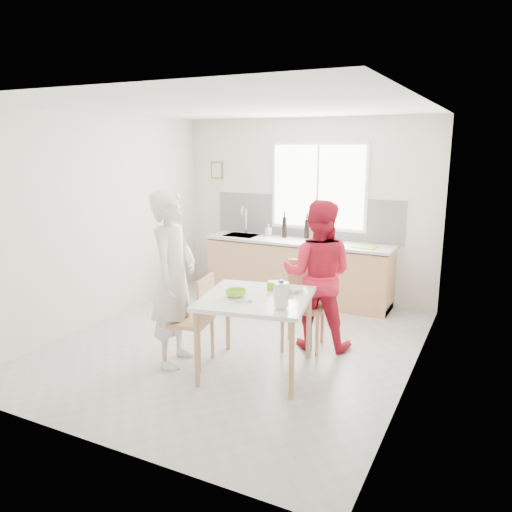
{
  "coord_description": "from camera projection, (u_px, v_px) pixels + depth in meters",
  "views": [
    {
      "loc": [
        2.69,
        -4.84,
        2.32
      ],
      "look_at": [
        0.18,
        0.2,
        1.05
      ],
      "focal_mm": 35.0,
      "sensor_mm": 36.0,
      "label": 1
    }
  ],
  "objects": [
    {
      "name": "dining_table",
      "position": [
        256.0,
        304.0,
        5.04
      ],
      "size": [
        1.24,
        1.24,
        0.82
      ],
      "rotation": [
        0.0,
        0.0,
        0.19
      ],
      "color": "white",
      "rests_on": "ground"
    },
    {
      "name": "ground",
      "position": [
        235.0,
        344.0,
        5.91
      ],
      "size": [
        4.5,
        4.5,
        0.0
      ],
      "primitive_type": "plane",
      "color": "#B7B7B2",
      "rests_on": "ground"
    },
    {
      "name": "jar_amber",
      "position": [
        312.0,
        235.0,
        7.39
      ],
      "size": [
        0.06,
        0.06,
        0.16
      ],
      "primitive_type": "cylinder",
      "color": "brown",
      "rests_on": "kitchen_counter"
    },
    {
      "name": "chair_left",
      "position": [
        195.0,
        316.0,
        5.26
      ],
      "size": [
        0.53,
        0.53,
        0.98
      ],
      "rotation": [
        0.0,
        0.0,
        -1.38
      ],
      "color": "tan",
      "rests_on": "ground"
    },
    {
      "name": "milk_jug",
      "position": [
        282.0,
        294.0,
        4.65
      ],
      "size": [
        0.2,
        0.14,
        0.25
      ],
      "rotation": [
        0.0,
        0.0,
        0.19
      ],
      "color": "white",
      "rests_on": "dining_table"
    },
    {
      "name": "window",
      "position": [
        318.0,
        187.0,
        7.39
      ],
      "size": [
        1.5,
        0.06,
        1.3
      ],
      "color": "white",
      "rests_on": "room_shell"
    },
    {
      "name": "spoon",
      "position": [
        242.0,
        301.0,
        4.84
      ],
      "size": [
        0.14,
        0.09,
        0.01
      ],
      "primitive_type": "cylinder",
      "rotation": [
        0.0,
        1.57,
        0.54
      ],
      "color": "#A5A5AA",
      "rests_on": "dining_table"
    },
    {
      "name": "person_red",
      "position": [
        318.0,
        275.0,
        5.68
      ],
      "size": [
        0.94,
        0.8,
        1.72
      ],
      "primitive_type": "imported",
      "rotation": [
        0.0,
        0.0,
        3.33
      ],
      "color": "red",
      "rests_on": "ground"
    },
    {
      "name": "wine_bottle_a",
      "position": [
        284.0,
        227.0,
        7.58
      ],
      "size": [
        0.07,
        0.07,
        0.32
      ],
      "primitive_type": "cylinder",
      "color": "black",
      "rests_on": "kitchen_counter"
    },
    {
      "name": "backsplash",
      "position": [
        305.0,
        217.0,
        7.6
      ],
      "size": [
        3.0,
        0.02,
        0.65
      ],
      "primitive_type": "cube",
      "color": "white",
      "rests_on": "room_shell"
    },
    {
      "name": "green_box",
      "position": [
        272.0,
        286.0,
        5.25
      ],
      "size": [
        0.12,
        0.12,
        0.09
      ],
      "primitive_type": "cube",
      "rotation": [
        0.0,
        0.0,
        0.19
      ],
      "color": "#7FB529",
      "rests_on": "dining_table"
    },
    {
      "name": "bowl_white",
      "position": [
        290.0,
        289.0,
        5.18
      ],
      "size": [
        0.25,
        0.25,
        0.05
      ],
      "primitive_type": "imported",
      "rotation": [
        0.0,
        0.0,
        0.19
      ],
      "color": "silver",
      "rests_on": "dining_table"
    },
    {
      "name": "soap_bottle",
      "position": [
        269.0,
        230.0,
        7.76
      ],
      "size": [
        0.11,
        0.11,
        0.18
      ],
      "primitive_type": "imported",
      "rotation": [
        0.0,
        0.0,
        -0.43
      ],
      "color": "#999999",
      "rests_on": "kitchen_counter"
    },
    {
      "name": "chair_far",
      "position": [
        304.0,
        300.0,
        5.77
      ],
      "size": [
        0.54,
        0.54,
        1.0
      ],
      "rotation": [
        0.0,
        0.0,
        0.19
      ],
      "color": "tan",
      "rests_on": "ground"
    },
    {
      "name": "picture_frame",
      "position": [
        217.0,
        170.0,
        8.11
      ],
      "size": [
        0.22,
        0.03,
        0.28
      ],
      "color": "#549142",
      "rests_on": "room_shell"
    },
    {
      "name": "kitchen_counter",
      "position": [
        297.0,
        273.0,
        7.52
      ],
      "size": [
        2.84,
        0.64,
        1.37
      ],
      "color": "tan",
      "rests_on": "ground"
    },
    {
      "name": "wine_bottle_b",
      "position": [
        307.0,
        229.0,
        7.52
      ],
      "size": [
        0.07,
        0.07,
        0.3
      ],
      "primitive_type": "cylinder",
      "color": "black",
      "rests_on": "kitchen_counter"
    },
    {
      "name": "bowl_green",
      "position": [
        236.0,
        293.0,
        5.02
      ],
      "size": [
        0.25,
        0.25,
        0.07
      ],
      "primitive_type": "imported",
      "rotation": [
        0.0,
        0.0,
        0.19
      ],
      "color": "#90D631",
      "rests_on": "dining_table"
    },
    {
      "name": "room_shell",
      "position": [
        234.0,
        206.0,
        5.55
      ],
      "size": [
        4.5,
        4.5,
        4.5
      ],
      "color": "silver",
      "rests_on": "ground"
    },
    {
      "name": "cutting_board",
      "position": [
        364.0,
        247.0,
        6.91
      ],
      "size": [
        0.38,
        0.3,
        0.01
      ],
      "primitive_type": "cube",
      "rotation": [
        0.0,
        0.0,
        -0.15
      ],
      "color": "#8ABF2C",
      "rests_on": "kitchen_counter"
    },
    {
      "name": "person_white",
      "position": [
        174.0,
        279.0,
        5.24
      ],
      "size": [
        0.57,
        0.75,
        1.87
      ],
      "primitive_type": "imported",
      "rotation": [
        0.0,
        0.0,
        1.76
      ],
      "color": "white",
      "rests_on": "ground"
    }
  ]
}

